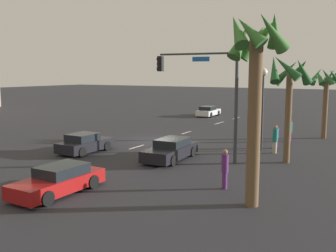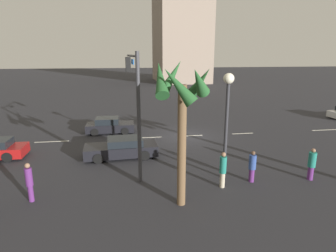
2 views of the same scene
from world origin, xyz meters
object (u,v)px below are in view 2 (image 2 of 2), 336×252
at_px(car_2, 122,148).
at_px(palm_tree_1, 181,97).
at_px(car_0, 110,126).
at_px(building_1, 180,27).
at_px(traffic_signal, 134,92).
at_px(pedestrian_3, 312,164).
at_px(pedestrian_0, 223,169).
at_px(pedestrian_2, 252,166).
at_px(streetlamp, 227,106).
at_px(pedestrian_1, 29,181).

xyz_separation_m(car_2, palm_tree_1, (-2.66, 6.45, 4.30)).
relative_size(car_0, building_1, 0.16).
distance_m(car_0, traffic_signal, 9.38).
distance_m(traffic_signal, pedestrian_3, 10.36).
bearing_deg(pedestrian_0, car_2, -45.27).
height_order(car_2, pedestrian_3, pedestrian_3).
relative_size(car_2, pedestrian_0, 2.54).
height_order(pedestrian_0, pedestrian_2, pedestrian_0).
bearing_deg(traffic_signal, streetlamp, 157.67).
bearing_deg(streetlamp, car_0, -56.89).
distance_m(traffic_signal, streetlamp, 5.11).
bearing_deg(traffic_signal, pedestrian_3, 162.94).
bearing_deg(streetlamp, pedestrian_2, 152.11).
bearing_deg(pedestrian_3, car_2, -26.22).
bearing_deg(pedestrian_3, pedestrian_1, 0.96).
relative_size(car_0, pedestrian_3, 2.27).
distance_m(streetlamp, pedestrian_1, 10.21).
bearing_deg(traffic_signal, pedestrian_0, 144.65).
distance_m(car_2, streetlamp, 7.71).
height_order(traffic_signal, palm_tree_1, traffic_signal).
distance_m(pedestrian_0, pedestrian_2, 1.80).
bearing_deg(building_1, pedestrian_3, 84.50).
height_order(car_2, pedestrian_1, pedestrian_1).
distance_m(traffic_signal, pedestrian_0, 6.32).
bearing_deg(traffic_signal, pedestrian_2, 156.42).
distance_m(streetlamp, building_1, 55.76).
height_order(car_0, palm_tree_1, palm_tree_1).
distance_m(pedestrian_2, palm_tree_1, 6.06).
xyz_separation_m(streetlamp, pedestrian_1, (9.68, 1.15, -3.03)).
xyz_separation_m(streetlamp, pedestrian_0, (0.46, 1.08, -3.03)).
height_order(car_2, pedestrian_2, pedestrian_2).
relative_size(streetlamp, palm_tree_1, 0.88).
bearing_deg(building_1, pedestrian_0, 79.40).
distance_m(pedestrian_1, pedestrian_3, 14.25).
bearing_deg(pedestrian_3, car_0, -44.73).
relative_size(car_0, streetlamp, 0.71).
distance_m(traffic_signal, pedestrian_2, 7.51).
bearing_deg(building_1, traffic_signal, 74.47).
distance_m(pedestrian_2, pedestrian_3, 3.28).
xyz_separation_m(streetlamp, building_1, (-7.94, -54.53, 8.51)).
height_order(palm_tree_1, building_1, building_1).
height_order(streetlamp, pedestrian_2, streetlamp).
relative_size(traffic_signal, palm_tree_1, 1.04).
bearing_deg(pedestrian_0, car_0, -61.22).
distance_m(pedestrian_0, pedestrian_1, 9.23).
bearing_deg(pedestrian_1, traffic_signal, -148.24).
distance_m(traffic_signal, palm_tree_1, 4.67).
bearing_deg(car_0, pedestrian_3, 135.27).
xyz_separation_m(pedestrian_0, pedestrian_3, (-5.03, -0.17, -0.08)).
bearing_deg(pedestrian_0, pedestrian_1, 0.45).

